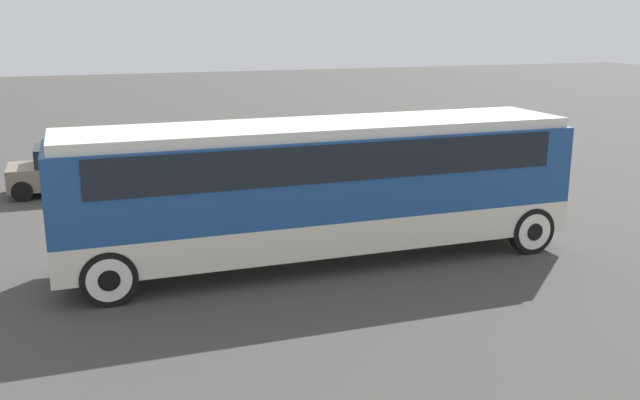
{
  "coord_description": "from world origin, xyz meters",
  "views": [
    {
      "loc": [
        -5.13,
        -14.56,
        5.36
      ],
      "look_at": [
        0.0,
        0.0,
        1.42
      ],
      "focal_mm": 40.0,
      "sensor_mm": 36.0,
      "label": 1
    }
  ],
  "objects_px": {
    "tour_bus": "(324,178)",
    "parked_car_far": "(371,158)",
    "parked_car_mid": "(77,169)",
    "parked_car_near": "(241,178)"
  },
  "relations": [
    {
      "from": "parked_car_far",
      "to": "parked_car_mid",
      "type": "bearing_deg",
      "value": 172.9
    },
    {
      "from": "tour_bus",
      "to": "parked_car_near",
      "type": "relative_size",
      "value": 2.42
    },
    {
      "from": "tour_bus",
      "to": "parked_car_mid",
      "type": "relative_size",
      "value": 2.75
    },
    {
      "from": "tour_bus",
      "to": "parked_car_near",
      "type": "distance_m",
      "value": 6.02
    },
    {
      "from": "tour_bus",
      "to": "parked_car_far",
      "type": "bearing_deg",
      "value": 59.75
    },
    {
      "from": "parked_car_mid",
      "to": "parked_car_far",
      "type": "height_order",
      "value": "parked_car_mid"
    },
    {
      "from": "parked_car_mid",
      "to": "tour_bus",
      "type": "bearing_deg",
      "value": -59.93
    },
    {
      "from": "parked_car_near",
      "to": "parked_car_mid",
      "type": "distance_m",
      "value": 5.52
    },
    {
      "from": "tour_bus",
      "to": "parked_car_far",
      "type": "height_order",
      "value": "tour_bus"
    },
    {
      "from": "parked_car_near",
      "to": "parked_car_far",
      "type": "height_order",
      "value": "parked_car_near"
    }
  ]
}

